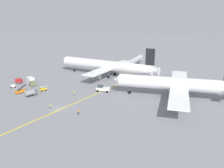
# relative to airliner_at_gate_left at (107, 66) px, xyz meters

# --- Properties ---
(ground_plane) EXTENTS (600.00, 600.00, 0.00)m
(ground_plane) POSITION_rel_airliner_at_gate_left_xyz_m (8.94, -46.74, -5.48)
(ground_plane) COLOR gray
(taxiway_stripe) EXTENTS (8.55, 119.76, 0.01)m
(taxiway_stripe) POSITION_rel_airliner_at_gate_left_xyz_m (10.80, -36.74, -5.47)
(taxiway_stripe) COLOR yellow
(taxiway_stripe) RESTS_ON ground
(airliner_at_gate_left) EXTENTS (57.24, 40.95, 15.96)m
(airliner_at_gate_left) POSITION_rel_airliner_at_gate_left_xyz_m (0.00, 0.00, 0.00)
(airliner_at_gate_left) COLOR white
(airliner_at_gate_left) RESTS_ON ground
(airliner_being_pushed) EXTENTS (47.51, 49.74, 15.89)m
(airliner_being_pushed) POSITION_rel_airliner_at_gate_left_xyz_m (40.21, -15.95, -0.08)
(airliner_being_pushed) COLOR white
(airliner_being_pushed) RESTS_ON ground
(pushback_tug) EXTENTS (8.99, 4.03, 2.93)m
(pushback_tug) POSITION_rel_airliner_at_gate_left_xyz_m (12.11, -23.13, -4.23)
(pushback_tug) COLOR white
(pushback_tug) RESTS_ON ground
(gse_baggage_cart_trailing) EXTENTS (2.41, 3.10, 1.71)m
(gse_baggage_cart_trailing) POSITION_rel_airliner_at_gate_left_xyz_m (-10.21, -35.01, -4.61)
(gse_baggage_cart_trailing) COLOR gold
(gse_baggage_cart_trailing) RESTS_ON ground
(gse_belt_loader_portside) EXTENTS (2.16, 5.01, 3.02)m
(gse_belt_loader_portside) POSITION_rel_airliner_at_gate_left_xyz_m (-16.16, -41.84, -4.65)
(gse_belt_loader_portside) COLOR orange
(gse_belt_loader_portside) RESTS_ON ground
(gse_gpu_cart_small) EXTENTS (2.44, 2.62, 1.90)m
(gse_gpu_cart_small) POSITION_rel_airliner_at_gate_left_xyz_m (-25.04, -38.41, -4.68)
(gse_gpu_cart_small) COLOR silver
(gse_gpu_cart_small) RESTS_ON ground
(gse_catering_truck_tall) EXTENTS (6.30, 4.73, 3.50)m
(gse_catering_truck_tall) POSITION_rel_airliner_at_gate_left_xyz_m (-21.06, -31.50, -3.72)
(gse_catering_truck_tall) COLOR #666B4C
(gse_catering_truck_tall) RESTS_ON ground
(gse_container_dolly_flat) EXTENTS (3.54, 2.73, 2.15)m
(gse_container_dolly_flat) POSITION_rel_airliner_at_gate_left_xyz_m (-28.63, -32.25, -4.30)
(gse_container_dolly_flat) COLOR slate
(gse_container_dolly_flat) RESTS_ON ground
(gse_fuel_bowser_stubby) EXTENTS (2.74, 5.16, 2.40)m
(gse_fuel_bowser_stubby) POSITION_rel_airliner_at_gate_left_xyz_m (-9.40, -42.22, -4.14)
(gse_fuel_bowser_stubby) COLOR gray
(gse_fuel_bowser_stubby) RESTS_ON ground
(ground_crew_marshaller_foreground) EXTENTS (0.36, 0.49, 1.63)m
(ground_crew_marshaller_foreground) POSITION_rel_airliner_at_gate_left_xyz_m (18.07, -47.41, -4.63)
(ground_crew_marshaller_foreground) COLOR black
(ground_crew_marshaller_foreground) RESTS_ON ground
(ground_crew_ramp_agent_by_cones) EXTENTS (0.36, 0.50, 1.61)m
(ground_crew_ramp_agent_by_cones) POSITION_rel_airliner_at_gate_left_xyz_m (4.97, -33.35, -4.64)
(ground_crew_ramp_agent_by_cones) COLOR #2D3351
(ground_crew_ramp_agent_by_cones) RESTS_ON ground
(ground_crew_wing_walker_right) EXTENTS (0.50, 0.36, 1.72)m
(ground_crew_wing_walker_right) POSITION_rel_airliner_at_gate_left_xyz_m (6.61, -48.21, -4.58)
(ground_crew_wing_walker_right) COLOR #2D3351
(ground_crew_wing_walker_right) RESTS_ON ground
(jet_bridge) EXTENTS (6.52, 23.38, 6.30)m
(jet_bridge) POSITION_rel_airliner_at_gate_left_xyz_m (3.63, 29.59, -0.95)
(jet_bridge) COLOR #B7B7BC
(jet_bridge) RESTS_ON ground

